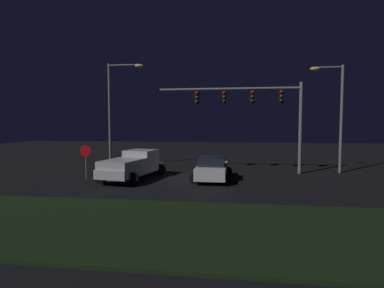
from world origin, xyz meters
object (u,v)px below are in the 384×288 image
(pickup_truck, at_px, (134,164))
(traffic_signal_gantry, at_px, (253,103))
(street_lamp_right, at_px, (335,105))
(street_lamp_left, at_px, (117,102))
(car_sedan, at_px, (212,168))
(stop_sign, at_px, (86,155))

(pickup_truck, height_order, traffic_signal_gantry, traffic_signal_gantry)
(pickup_truck, bearing_deg, traffic_signal_gantry, -54.33)
(traffic_signal_gantry, relative_size, street_lamp_right, 1.33)
(street_lamp_left, bearing_deg, car_sedan, -30.12)
(car_sedan, relative_size, street_lamp_left, 0.52)
(street_lamp_left, bearing_deg, stop_sign, -88.02)
(street_lamp_left, height_order, street_lamp_right, street_lamp_left)
(pickup_truck, relative_size, street_lamp_left, 0.67)
(pickup_truck, xyz_separation_m, stop_sign, (-2.91, -0.75, 0.56))
(pickup_truck, height_order, stop_sign, stop_sign)
(street_lamp_left, xyz_separation_m, stop_sign, (0.20, -5.80, -3.76))
(traffic_signal_gantry, xyz_separation_m, street_lamp_left, (-10.80, 1.42, 0.29))
(street_lamp_right, distance_m, stop_sign, 17.59)
(street_lamp_right, height_order, stop_sign, street_lamp_right)
(pickup_truck, distance_m, street_lamp_left, 7.34)
(traffic_signal_gantry, height_order, street_lamp_right, street_lamp_right)
(pickup_truck, distance_m, car_sedan, 5.05)
(street_lamp_left, distance_m, street_lamp_right, 16.70)
(pickup_truck, relative_size, car_sedan, 1.28)
(traffic_signal_gantry, relative_size, stop_sign, 4.63)
(pickup_truck, distance_m, traffic_signal_gantry, 9.41)
(stop_sign, bearing_deg, traffic_signal_gantry, 22.44)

